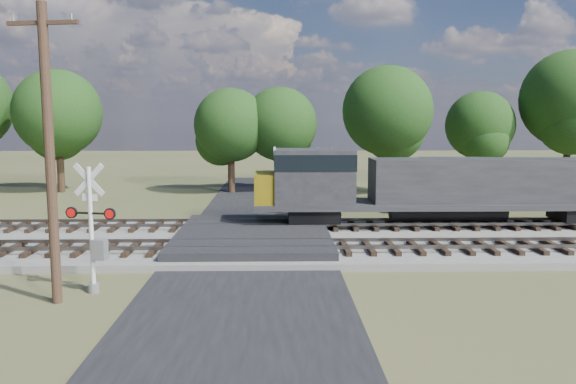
{
  "coord_description": "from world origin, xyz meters",
  "views": [
    {
      "loc": [
        1.08,
        -25.18,
        5.75
      ],
      "look_at": [
        1.65,
        2.0,
        2.24
      ],
      "focal_mm": 35.0,
      "sensor_mm": 36.0,
      "label": 1
    }
  ],
  "objects_px": {
    "utility_pole": "(49,148)",
    "crossing_signal_far": "(323,189)",
    "equipment_shed": "(462,185)",
    "crossing_signal_near": "(94,240)"
  },
  "relations": [
    {
      "from": "utility_pole",
      "to": "crossing_signal_far",
      "type": "bearing_deg",
      "value": 65.87
    },
    {
      "from": "equipment_shed",
      "to": "crossing_signal_near",
      "type": "bearing_deg",
      "value": -128.65
    },
    {
      "from": "crossing_signal_near",
      "to": "equipment_shed",
      "type": "height_order",
      "value": "crossing_signal_near"
    },
    {
      "from": "crossing_signal_far",
      "to": "equipment_shed",
      "type": "xyz_separation_m",
      "value": [
        8.92,
        2.34,
        -0.06
      ]
    },
    {
      "from": "equipment_shed",
      "to": "utility_pole",
      "type": "bearing_deg",
      "value": -128.33
    },
    {
      "from": "crossing_signal_near",
      "to": "equipment_shed",
      "type": "xyz_separation_m",
      "value": [
        17.67,
        16.22,
        -0.13
      ]
    },
    {
      "from": "crossing_signal_far",
      "to": "utility_pole",
      "type": "xyz_separation_m",
      "value": [
        -9.65,
        -14.9,
        3.15
      ]
    },
    {
      "from": "crossing_signal_near",
      "to": "crossing_signal_far",
      "type": "distance_m",
      "value": 16.4
    },
    {
      "from": "crossing_signal_far",
      "to": "equipment_shed",
      "type": "height_order",
      "value": "crossing_signal_far"
    },
    {
      "from": "utility_pole",
      "to": "equipment_shed",
      "type": "bearing_deg",
      "value": 51.67
    }
  ]
}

